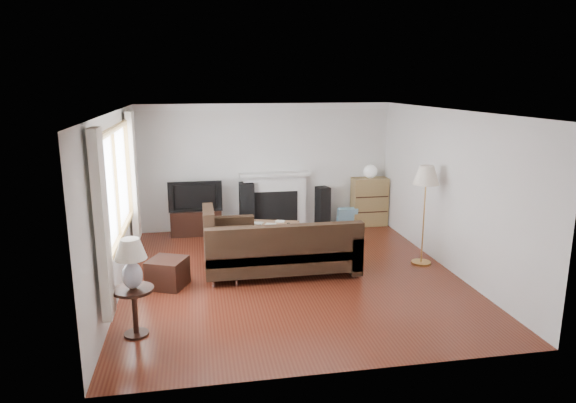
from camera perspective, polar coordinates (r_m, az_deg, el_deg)
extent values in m
cube|color=#582013|center=(7.98, 0.39, -8.20)|extent=(5.10, 5.60, 0.04)
cube|color=white|center=(7.44, 0.42, 10.03)|extent=(5.10, 5.60, 0.04)
cube|color=silver|center=(10.28, -2.44, 3.87)|extent=(5.00, 0.04, 2.50)
cube|color=silver|center=(5.04, 6.24, -6.12)|extent=(5.00, 0.04, 2.50)
cube|color=silver|center=(7.57, -18.53, -0.17)|extent=(0.04, 5.50, 2.50)
cube|color=silver|center=(8.43, 17.35, 1.23)|extent=(0.04, 5.50, 2.50)
cube|color=olive|center=(7.31, -18.53, 1.78)|extent=(0.12, 2.74, 1.54)
cube|color=silver|center=(5.87, -19.95, -2.51)|extent=(0.10, 0.35, 2.10)
cube|color=silver|center=(8.81, -16.79, 2.75)|extent=(0.10, 0.35, 2.10)
cube|color=white|center=(10.33, -1.50, 0.10)|extent=(1.40, 0.26, 1.15)
cube|color=black|center=(10.16, -10.15, -2.26)|extent=(0.97, 0.44, 0.49)
imported|color=black|center=(10.03, -10.28, 0.69)|extent=(1.02, 0.13, 0.59)
cube|color=black|center=(10.19, -4.60, -0.62)|extent=(0.28, 0.33, 0.97)
cube|color=black|center=(10.47, 3.87, -0.63)|extent=(0.29, 0.32, 0.83)
cube|color=olive|center=(10.71, 9.01, -0.02)|extent=(0.72, 0.34, 0.99)
sphere|color=white|center=(10.58, 9.14, 3.32)|extent=(0.27, 0.27, 0.27)
cube|color=black|center=(7.91, -0.69, -5.26)|extent=(2.53, 1.85, 0.82)
cube|color=#906545|center=(9.38, -1.99, -3.62)|extent=(1.13, 0.82, 0.40)
cube|color=black|center=(7.70, -13.23, -7.72)|extent=(0.65, 0.65, 0.42)
cube|color=#C38E43|center=(8.52, 14.86, -1.52)|extent=(0.55, 0.55, 1.62)
cube|color=black|center=(6.37, -16.64, -11.66)|extent=(0.47, 0.47, 0.59)
cube|color=silver|center=(6.15, -17.00, -6.68)|extent=(0.36, 0.36, 0.59)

